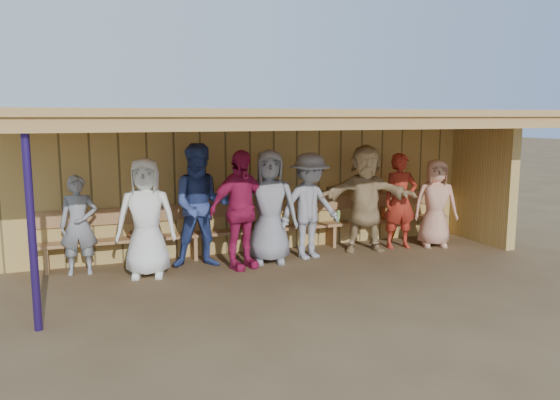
% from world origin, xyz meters
% --- Properties ---
extents(ground, '(90.00, 90.00, 0.00)m').
position_xyz_m(ground, '(0.00, 0.00, 0.00)').
color(ground, brown).
rests_on(ground, ground).
extents(player_a, '(0.59, 0.42, 1.53)m').
position_xyz_m(player_a, '(-3.11, 0.81, 0.77)').
color(player_a, gray).
rests_on(player_a, ground).
extents(player_b, '(0.99, 0.76, 1.80)m').
position_xyz_m(player_b, '(-2.16, 0.32, 0.90)').
color(player_b, white).
rests_on(player_b, ground).
extents(player_c, '(1.07, 0.90, 1.99)m').
position_xyz_m(player_c, '(-1.26, 0.57, 0.99)').
color(player_c, '#34488F').
rests_on(player_c, ground).
extents(player_d, '(1.20, 0.80, 1.89)m').
position_xyz_m(player_d, '(-0.71, 0.26, 0.95)').
color(player_d, '#B51D50').
rests_on(player_d, ground).
extents(player_e, '(1.28, 0.90, 1.80)m').
position_xyz_m(player_e, '(0.57, 0.45, 0.90)').
color(player_e, '#95959D').
rests_on(player_e, ground).
extents(player_f, '(1.86, 1.08, 1.92)m').
position_xyz_m(player_f, '(1.70, 0.55, 0.96)').
color(player_f, tan).
rests_on(player_f, ground).
extents(player_g, '(0.70, 0.52, 1.74)m').
position_xyz_m(player_g, '(2.42, 0.54, 0.87)').
color(player_g, '#A92B1B').
rests_on(player_g, ground).
extents(player_h, '(0.93, 0.78, 1.63)m').
position_xyz_m(player_h, '(3.11, 0.41, 0.81)').
color(player_h, tan).
rests_on(player_h, ground).
extents(player_extra, '(1.04, 0.81, 1.88)m').
position_xyz_m(player_extra, '(-0.16, 0.42, 0.94)').
color(player_extra, gray).
rests_on(player_extra, ground).
extents(dugout_structure, '(8.80, 3.20, 2.50)m').
position_xyz_m(dugout_structure, '(0.39, 0.69, 1.69)').
color(dugout_structure, tan).
rests_on(dugout_structure, ground).
extents(bench, '(7.60, 0.34, 0.93)m').
position_xyz_m(bench, '(0.00, 1.12, 0.53)').
color(bench, '#B5804D').
rests_on(bench, ground).
extents(dugout_equipment, '(6.08, 0.62, 0.80)m').
position_xyz_m(dugout_equipment, '(-0.22, 0.99, 0.49)').
color(dugout_equipment, orange).
rests_on(dugout_equipment, ground).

